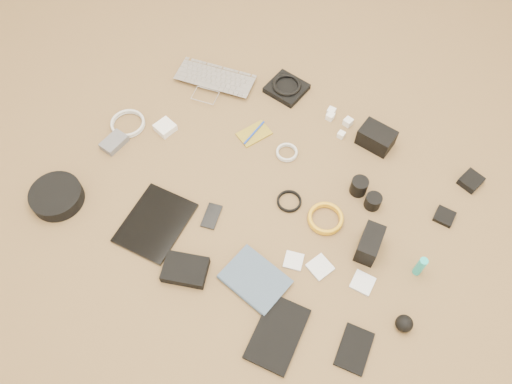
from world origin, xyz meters
The scene contains 33 objects.
laptop centered at (-0.47, 0.34, 0.01)m, with size 0.35×0.25×0.03m, color #B6B6BB.
headphone_pouch centered at (-0.17, 0.51, 0.01)m, with size 0.16×0.15×0.03m, color black.
headphones centered at (-0.17, 0.51, 0.04)m, with size 0.13×0.13×0.02m, color black.
charger_a centered at (0.06, 0.49, 0.01)m, with size 0.03×0.03×0.03m, color white.
charger_b centered at (0.07, 0.46, 0.01)m, with size 0.03×0.03×0.03m, color white.
charger_c centered at (0.15, 0.47, 0.02)m, with size 0.03×0.03×0.03m, color white.
charger_d centered at (0.15, 0.40, 0.01)m, with size 0.03×0.03×0.03m, color white.
dslr_camera centered at (0.29, 0.44, 0.04)m, with size 0.14×0.10×0.08m, color black.
lens_pouch centered at (0.69, 0.46, 0.01)m, with size 0.07×0.08×0.03m, color black.
notebook_olive centered at (-0.17, 0.22, 0.00)m, with size 0.09×0.13×0.01m, color olive.
pen_blue centered at (-0.17, 0.22, 0.01)m, with size 0.01×0.01×0.14m, color #1638B6.
cable_white_a centered at (0.00, 0.20, 0.01)m, with size 0.09×0.09×0.01m, color silver.
lens_a centered at (0.33, 0.19, 0.04)m, with size 0.07×0.07×0.07m, color black.
lens_b centered at (0.40, 0.16, 0.03)m, with size 0.06×0.06×0.06m, color black.
card_reader centered at (0.66, 0.25, 0.01)m, with size 0.07×0.07×0.02m, color black.
power_brick centered at (-0.50, 0.05, 0.02)m, with size 0.07×0.07×0.03m, color white.
cable_white_b centered at (-0.66, -0.02, 0.01)m, with size 0.15×0.15×0.01m, color silver.
cable_black centered at (0.12, 0.01, 0.00)m, with size 0.10×0.10×0.01m, color black.
cable_yellow centered at (0.28, 0.01, 0.01)m, with size 0.14×0.14×0.02m, color gold.
flash centered at (0.46, -0.02, 0.05)m, with size 0.07×0.13×0.10m, color black.
lens_cleaner centered at (0.65, -0.01, 0.05)m, with size 0.03×0.03×0.10m, color #1BB4AE.
battery_charger centered at (-0.64, -0.13, 0.01)m, with size 0.07×0.11×0.03m, color #5A5A5F.
tablet centered at (-0.27, -0.34, 0.01)m, with size 0.22×0.28×0.01m, color black.
phone centered at (-0.10, -0.20, 0.00)m, with size 0.06×0.11×0.01m, color black.
filter_case_left centered at (0.25, -0.20, 0.00)m, with size 0.07×0.07×0.01m, color silver.
filter_case_mid centered at (0.35, -0.17, 0.01)m, with size 0.08×0.08×0.01m, color silver.
filter_case_right centered at (0.51, -0.15, 0.01)m, with size 0.07×0.07×0.01m, color silver.
air_blower centered at (0.69, -0.22, 0.03)m, with size 0.06×0.06×0.06m, color black.
headphone_case centered at (-0.66, -0.45, 0.03)m, with size 0.20×0.20×0.06m, color black.
drive_case centered at (-0.06, -0.44, 0.02)m, with size 0.16×0.11×0.04m, color black.
paperback centered at (0.16, -0.42, 0.01)m, with size 0.16×0.22×0.02m, color #3B4E65.
notebook_black_a centered at (0.34, -0.46, 0.01)m, with size 0.15×0.24×0.02m, color black.
notebook_black_b centered at (0.58, -0.37, 0.01)m, with size 0.10×0.15×0.01m, color black.
Camera 1 is at (0.50, -0.88, 1.69)m, focal length 35.00 mm.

